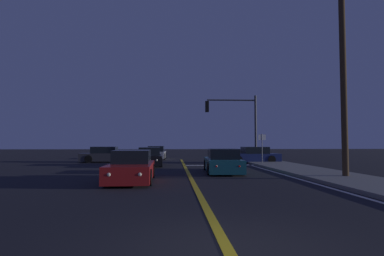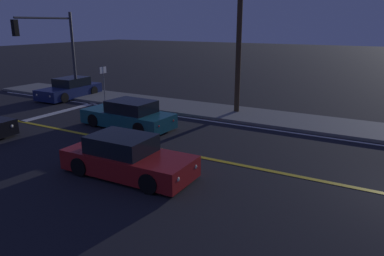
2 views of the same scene
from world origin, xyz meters
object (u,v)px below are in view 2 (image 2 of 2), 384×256
(car_lead_oncoming_navy, at_px, (70,89))
(utility_pole_right, at_px, (240,14))
(traffic_signal_near_right, at_px, (53,42))
(street_sign_corner, at_px, (104,78))
(car_far_approaching_teal, at_px, (129,116))
(car_distant_tail_red, at_px, (127,158))

(car_lead_oncoming_navy, bearing_deg, utility_pole_right, -176.30)
(car_lead_oncoming_navy, bearing_deg, traffic_signal_near_right, 104.91)
(street_sign_corner, bearing_deg, car_far_approaching_teal, -126.90)
(car_lead_oncoming_navy, xyz_separation_m, car_far_approaching_teal, (-3.86, -8.20, 0.00))
(utility_pole_right, distance_m, street_sign_corner, 9.37)
(utility_pole_right, bearing_deg, car_lead_oncoming_navy, 96.18)
(car_distant_tail_red, height_order, traffic_signal_near_right, traffic_signal_near_right)
(car_distant_tail_red, distance_m, traffic_signal_near_right, 13.79)
(car_distant_tail_red, bearing_deg, car_far_approaching_teal, -142.54)
(car_far_approaching_teal, distance_m, street_sign_corner, 6.29)
(street_sign_corner, bearing_deg, utility_pole_right, -80.60)
(car_lead_oncoming_navy, height_order, traffic_signal_near_right, traffic_signal_near_right)
(car_distant_tail_red, xyz_separation_m, car_far_approaching_teal, (4.58, 3.66, 0.00))
(car_far_approaching_teal, bearing_deg, street_sign_corner, 55.64)
(traffic_signal_near_right, bearing_deg, utility_pole_right, 103.25)
(traffic_signal_near_right, bearing_deg, car_lead_oncoming_navy, -162.61)
(traffic_signal_near_right, bearing_deg, car_distant_tail_red, 58.29)
(car_lead_oncoming_navy, distance_m, street_sign_corner, 3.38)
(car_distant_tail_red, bearing_deg, car_lead_oncoming_navy, -126.59)
(utility_pole_right, bearing_deg, street_sign_corner, 99.40)
(traffic_signal_near_right, height_order, utility_pole_right, utility_pole_right)
(car_far_approaching_teal, relative_size, utility_pole_right, 0.46)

